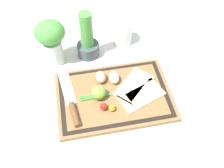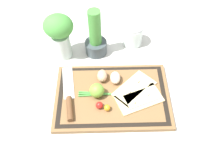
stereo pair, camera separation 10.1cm
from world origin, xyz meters
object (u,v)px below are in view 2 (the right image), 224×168
object	(u,v)px
egg_pink	(115,78)
herb_pot	(96,39)
knife	(69,101)
herb_glass	(60,33)
cherry_tomato_yellow	(107,108)
sauce_jar	(133,36)
egg_brown	(102,76)
pizza_slice_far	(134,89)
cherry_tomato_red	(99,105)
pizza_slice_near	(140,98)
lime	(97,90)

from	to	relation	value
egg_pink	herb_pot	size ratio (longest dim) A/B	0.25
knife	herb_glass	world-z (taller)	herb_glass
knife	cherry_tomato_yellow	bearing A→B (deg)	-14.72
sauce_jar	egg_pink	bearing A→B (deg)	-109.82
herb_pot	egg_brown	bearing A→B (deg)	-81.32
egg_brown	egg_pink	world-z (taller)	same
pizza_slice_far	cherry_tomato_red	world-z (taller)	cherry_tomato_red
egg_brown	cherry_tomato_yellow	distance (m)	0.15
cherry_tomato_yellow	herb_pot	distance (m)	0.32
pizza_slice_far	sauce_jar	bearing A→B (deg)	86.96
pizza_slice_near	knife	world-z (taller)	pizza_slice_near
pizza_slice_far	pizza_slice_near	bearing A→B (deg)	-67.74
herb_pot	herb_glass	bearing A→B (deg)	-174.13
pizza_slice_far	lime	world-z (taller)	lime
egg_pink	herb_glass	distance (m)	0.29
egg_brown	pizza_slice_far	bearing A→B (deg)	-25.15
egg_brown	cherry_tomato_yellow	world-z (taller)	egg_brown
pizza_slice_far	lime	size ratio (longest dim) A/B	3.29
pizza_slice_near	pizza_slice_far	world-z (taller)	same
pizza_slice_near	lime	xyz separation A→B (m)	(-0.16, 0.02, 0.02)
cherry_tomato_yellow	herb_pot	size ratio (longest dim) A/B	0.11
egg_brown	pizza_slice_near	bearing A→B (deg)	-36.08
cherry_tomato_red	herb_pot	size ratio (longest dim) A/B	0.12
egg_brown	egg_pink	bearing A→B (deg)	-12.56
egg_brown	herb_pot	distance (m)	0.18
egg_brown	herb_glass	bearing A→B (deg)	136.87
knife	cherry_tomato_yellow	xyz separation A→B (m)	(0.14, -0.04, 0.00)
egg_brown	herb_pot	world-z (taller)	herb_pot
cherry_tomato_yellow	sauce_jar	bearing A→B (deg)	72.16
egg_pink	cherry_tomato_yellow	world-z (taller)	egg_pink
pizza_slice_far	herb_glass	xyz separation A→B (m)	(-0.29, 0.22, 0.10)
pizza_slice_far	egg_brown	bearing A→B (deg)	154.85
pizza_slice_near	herb_pot	distance (m)	0.33
knife	lime	world-z (taller)	lime
knife	sauce_jar	world-z (taller)	sauce_jar
sauce_jar	egg_brown	bearing A→B (deg)	-121.14
pizza_slice_far	herb_pot	xyz separation A→B (m)	(-0.15, 0.23, 0.05)
lime	herb_glass	distance (m)	0.29
pizza_slice_far	lime	bearing A→B (deg)	-171.87
pizza_slice_near	knife	size ratio (longest dim) A/B	0.73
cherry_tomato_red	cherry_tomato_yellow	xyz separation A→B (m)	(0.03, -0.01, -0.00)
pizza_slice_far	sauce_jar	xyz separation A→B (m)	(0.02, 0.28, 0.02)
sauce_jar	cherry_tomato_red	bearing A→B (deg)	-112.26
egg_brown	lime	bearing A→B (deg)	-104.25
egg_brown	sauce_jar	distance (m)	0.27
egg_brown	lime	size ratio (longest dim) A/B	0.99
pizza_slice_near	egg_pink	size ratio (longest dim) A/B	3.46
egg_brown	lime	xyz separation A→B (m)	(-0.02, -0.08, 0.01)
pizza_slice_far	cherry_tomato_yellow	distance (m)	0.14
pizza_slice_near	lime	distance (m)	0.16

